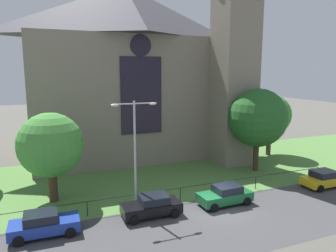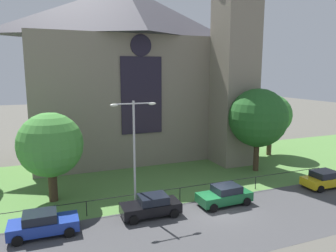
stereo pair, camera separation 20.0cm
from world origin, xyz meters
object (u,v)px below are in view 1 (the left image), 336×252
(tree_right_near, at_px, (258,118))
(parked_car_blue, at_px, (44,224))
(streetlamp_near, at_px, (135,142))
(parked_car_yellow, at_px, (325,179))
(church_building, at_px, (134,71))
(tree_right_far, at_px, (270,115))
(parked_car_black, at_px, (152,206))
(tree_left_near, at_px, (51,145))
(parked_car_green, at_px, (225,195))

(tree_right_near, xyz_separation_m, parked_car_blue, (-20.72, -6.10, -4.79))
(streetlamp_near, xyz_separation_m, parked_car_yellow, (16.95, -1.79, -4.43))
(church_building, distance_m, streetlamp_near, 16.95)
(tree_right_far, xyz_separation_m, parked_car_black, (-18.98, -10.70, -4.22))
(church_building, distance_m, tree_right_far, 17.36)
(tree_left_near, bearing_deg, parked_car_yellow, -14.19)
(tree_left_near, height_order, parked_car_blue, tree_left_near)
(tree_right_near, bearing_deg, parked_car_black, -155.92)
(tree_right_far, distance_m, tree_right_near, 7.19)
(tree_right_near, xyz_separation_m, streetlamp_near, (-14.28, -4.53, -0.35))
(parked_car_blue, relative_size, parked_car_green, 1.00)
(parked_car_green, bearing_deg, tree_left_near, -26.13)
(parked_car_green, bearing_deg, parked_car_blue, -2.17)
(church_building, bearing_deg, tree_left_near, -130.97)
(tree_left_near, bearing_deg, church_building, 49.03)
(tree_right_far, xyz_separation_m, streetlamp_near, (-19.72, -9.19, 0.22))
(church_building, xyz_separation_m, streetlamp_near, (-4.47, -15.54, -5.09))
(streetlamp_near, relative_size, parked_car_black, 1.92)
(parked_car_blue, xyz_separation_m, parked_car_black, (7.19, 0.05, 0.00))
(church_building, xyz_separation_m, tree_right_near, (9.81, -11.01, -4.74))
(tree_left_near, height_order, parked_car_black, tree_left_near)
(parked_car_green, bearing_deg, tree_right_far, -141.61)
(parked_car_black, xyz_separation_m, parked_car_green, (5.94, -0.21, 0.00))
(tree_left_near, bearing_deg, tree_right_near, 1.77)
(church_building, height_order, parked_car_yellow, church_building)
(tree_right_far, relative_size, tree_left_near, 1.06)
(parked_car_blue, bearing_deg, parked_car_yellow, 0.77)
(parked_car_black, xyz_separation_m, parked_car_yellow, (16.21, -0.28, 0.00))
(tree_right_near, bearing_deg, parked_car_yellow, -67.05)
(parked_car_green, distance_m, parked_car_yellow, 10.28)
(tree_right_near, relative_size, parked_car_yellow, 2.02)
(parked_car_black, height_order, parked_car_green, same)
(parked_car_blue, distance_m, parked_car_black, 7.19)
(streetlamp_near, bearing_deg, parked_car_blue, -166.31)
(streetlamp_near, relative_size, parked_car_blue, 1.92)
(church_building, height_order, streetlamp_near, church_building)
(tree_right_far, bearing_deg, tree_left_near, -168.25)
(tree_left_near, relative_size, streetlamp_near, 0.87)
(parked_car_green, bearing_deg, church_building, -84.21)
(church_building, relative_size, streetlamp_near, 3.20)
(church_building, distance_m, parked_car_black, 19.89)
(streetlamp_near, height_order, parked_car_yellow, streetlamp_near)
(parked_car_blue, relative_size, parked_car_yellow, 1.01)
(church_building, height_order, tree_left_near, church_building)
(tree_left_near, relative_size, parked_car_blue, 1.67)
(streetlamp_near, bearing_deg, church_building, 73.97)
(church_building, bearing_deg, streetlamp_near, -106.03)
(tree_right_far, xyz_separation_m, tree_right_near, (-5.45, -4.65, 0.57))
(tree_left_near, bearing_deg, parked_car_black, -40.48)
(tree_right_near, bearing_deg, tree_right_far, 40.52)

